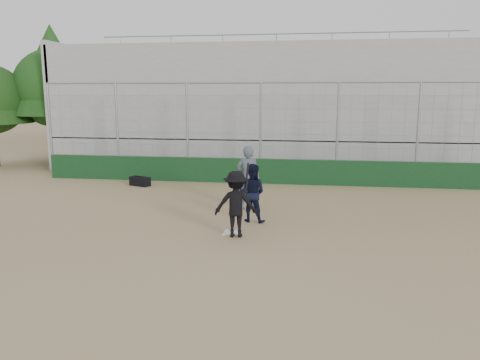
# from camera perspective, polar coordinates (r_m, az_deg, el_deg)

# --- Properties ---
(ground) EXTENTS (90.00, 90.00, 0.00)m
(ground) POSITION_cam_1_polar(r_m,az_deg,el_deg) (12.25, -0.96, -6.48)
(ground) COLOR olive
(ground) RESTS_ON ground
(home_plate) EXTENTS (0.44, 0.44, 0.02)m
(home_plate) POSITION_cam_1_polar(r_m,az_deg,el_deg) (12.24, -0.96, -6.43)
(home_plate) COLOR white
(home_plate) RESTS_ON ground
(backstop) EXTENTS (18.10, 0.25, 4.04)m
(backstop) POSITION_cam_1_polar(r_m,az_deg,el_deg) (18.84, 2.49, 2.48)
(backstop) COLOR #103417
(backstop) RESTS_ON ground
(bleachers) EXTENTS (20.25, 6.70, 6.98)m
(bleachers) POSITION_cam_1_polar(r_m,az_deg,el_deg) (23.59, 3.80, 8.87)
(bleachers) COLOR #989898
(bleachers) RESTS_ON ground
(tree_left) EXTENTS (4.48, 4.48, 7.00)m
(tree_left) POSITION_cam_1_polar(r_m,az_deg,el_deg) (26.01, -21.84, 11.53)
(tree_left) COLOR #3B2315
(tree_left) RESTS_ON ground
(batter_at_plate) EXTENTS (1.13, 0.79, 1.85)m
(batter_at_plate) POSITION_cam_1_polar(r_m,az_deg,el_deg) (11.76, -0.48, -2.93)
(batter_at_plate) COLOR black
(batter_at_plate) RESTS_ON ground
(catcher_crouched) EXTENTS (0.93, 0.79, 1.13)m
(catcher_crouched) POSITION_cam_1_polar(r_m,az_deg,el_deg) (13.17, 1.45, -2.75)
(catcher_crouched) COLOR black
(catcher_crouched) RESTS_ON ground
(umpire) EXTENTS (0.80, 0.58, 1.82)m
(umpire) POSITION_cam_1_polar(r_m,az_deg,el_deg) (14.48, 0.99, -0.13)
(umpire) COLOR #4D5662
(umpire) RESTS_ON ground
(equipment_bag) EXTENTS (0.90, 0.64, 0.39)m
(equipment_bag) POSITION_cam_1_polar(r_m,az_deg,el_deg) (18.81, -12.09, -0.16)
(equipment_bag) COLOR black
(equipment_bag) RESTS_ON ground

